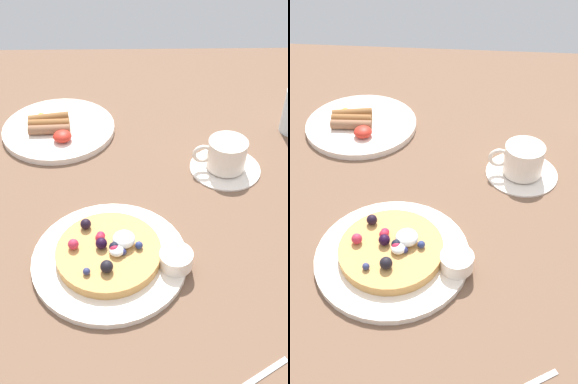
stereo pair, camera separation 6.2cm
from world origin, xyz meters
TOP-DOWN VIEW (x-y plane):
  - ground_plane at (0.00, 0.00)cm, footprint 167.27×134.89cm
  - pancake_plate at (-3.23, -14.37)cm, footprint 25.26×25.26cm
  - pancake_with_berries at (-3.29, -14.26)cm, footprint 17.02×17.02cm
  - syrup_ramekin at (7.33, -16.27)cm, footprint 5.29×5.29cm
  - breakfast_plate at (-16.09, 23.65)cm, footprint 24.93×24.93cm
  - fried_breakfast at (-17.74, 22.87)cm, footprint 10.93×12.87cm
  - coffee_saucer at (19.22, 9.56)cm, footprint 14.26×14.26cm
  - coffee_cup at (19.05, 9.55)cm, footprint 10.85×7.75cm

SIDE VIEW (x-z plane):
  - ground_plane at x=0.00cm, z-range -3.00..0.00cm
  - coffee_saucer at x=19.22cm, z-range 0.00..0.69cm
  - pancake_plate at x=-3.23cm, z-range 0.00..1.17cm
  - breakfast_plate at x=-16.09cm, z-range 0.00..1.37cm
  - pancake_with_berries at x=-3.29cm, z-range 0.33..4.25cm
  - fried_breakfast at x=-17.74cm, z-range 1.14..3.51cm
  - syrup_ramekin at x=7.33cm, z-range 1.21..3.89cm
  - coffee_cup at x=19.05cm, z-range 0.80..6.85cm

